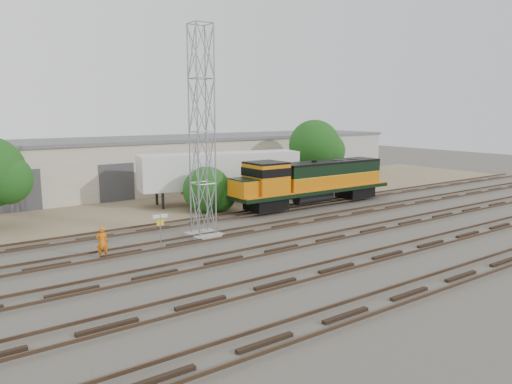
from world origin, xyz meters
TOP-DOWN VIEW (x-y plane):
  - ground at (0.00, 0.00)m, footprint 140.00×140.00m
  - dirt_strip at (0.00, 15.00)m, footprint 80.00×16.00m
  - tracks at (0.00, -3.00)m, footprint 80.00×20.40m
  - warehouse at (0.04, 22.98)m, footprint 58.40×10.40m
  - locomotive at (6.49, 6.00)m, footprint 15.87×2.78m
  - signal_tower at (-6.03, 2.55)m, footprint 1.97×1.97m
  - sign_post at (-9.64, 1.33)m, footprint 0.86×0.17m
  - worker at (-13.02, 1.62)m, footprint 0.74×0.61m
  - semi_trailer at (1.62, 12.05)m, footprint 14.57×5.71m
  - dumpster_blue at (16.58, 16.59)m, footprint 2.08×2.03m
  - dumpster_red at (19.99, 15.86)m, footprint 1.73×1.65m
  - tree_mid at (-1.55, 9.23)m, footprint 4.07×3.87m
  - tree_east at (13.53, 12.85)m, footprint 5.56×5.29m

SIDE VIEW (x-z plane):
  - ground at x=0.00m, z-range 0.00..0.00m
  - dirt_strip at x=0.00m, z-range 0.00..0.02m
  - tracks at x=0.00m, z-range -0.06..0.22m
  - dumpster_red at x=19.99m, z-range 0.00..1.40m
  - dumpster_blue at x=16.58m, z-range 0.00..1.50m
  - worker at x=-13.02m, z-range 0.00..1.76m
  - sign_post at x=-9.64m, z-range 0.42..2.55m
  - tree_mid at x=-1.55m, z-range -0.33..3.55m
  - locomotive at x=6.49m, z-range 0.30..4.12m
  - warehouse at x=0.04m, z-range 0.00..5.30m
  - semi_trailer at x=1.62m, z-range 0.57..4.96m
  - tree_east at x=13.53m, z-range 0.79..7.93m
  - signal_tower at x=-6.03m, z-range -0.15..13.18m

